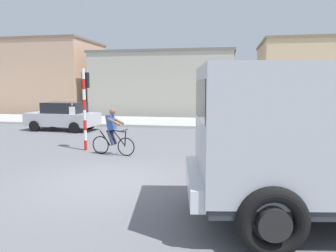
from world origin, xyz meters
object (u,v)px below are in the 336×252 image
object	(u,v)px
car_red_near	(63,116)
traffic_light_pole	(85,98)
pedestrian_near_kerb	(73,117)
cyclist	(113,132)

from	to	relation	value
car_red_near	traffic_light_pole	bearing A→B (deg)	-53.01
traffic_light_pole	pedestrian_near_kerb	world-z (taller)	traffic_light_pole
pedestrian_near_kerb	cyclist	bearing A→B (deg)	-50.10
cyclist	pedestrian_near_kerb	size ratio (longest dim) A/B	1.06
traffic_light_pole	car_red_near	world-z (taller)	traffic_light_pole
pedestrian_near_kerb	car_red_near	bearing A→B (deg)	143.77
car_red_near	pedestrian_near_kerb	world-z (taller)	pedestrian_near_kerb
cyclist	car_red_near	xyz separation A→B (m)	(-5.07, 5.61, -0.05)
car_red_near	pedestrian_near_kerb	xyz separation A→B (m)	(0.98, -0.72, 0.03)
car_red_near	pedestrian_near_kerb	bearing A→B (deg)	-36.23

